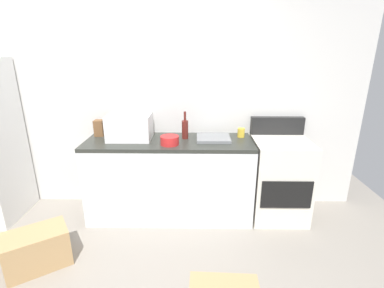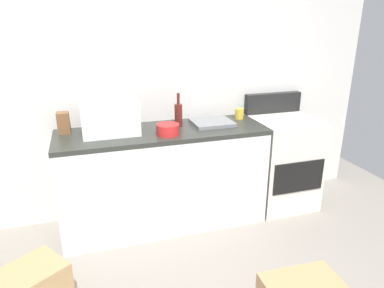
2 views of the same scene
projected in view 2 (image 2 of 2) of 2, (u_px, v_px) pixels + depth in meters
wall_back at (119, 79)px, 3.12m from camera, size 5.00×0.10×2.60m
kitchen_counter at (163, 177)px, 3.18m from camera, size 1.80×0.60×0.90m
stove_oven at (281, 160)px, 3.52m from camera, size 0.60×0.61×1.10m
microwave at (110, 118)px, 2.91m from camera, size 0.46×0.34×0.27m
sink_basin at (212, 122)px, 3.20m from camera, size 0.36×0.32×0.03m
wine_bottle at (178, 114)px, 3.11m from camera, size 0.07×0.07×0.30m
coffee_mug at (239, 114)px, 3.36m from camera, size 0.08×0.08×0.10m
knife_block at (64, 123)px, 2.92m from camera, size 0.10×0.10×0.18m
mixing_bowl at (168, 129)px, 2.90m from camera, size 0.19×0.19×0.09m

